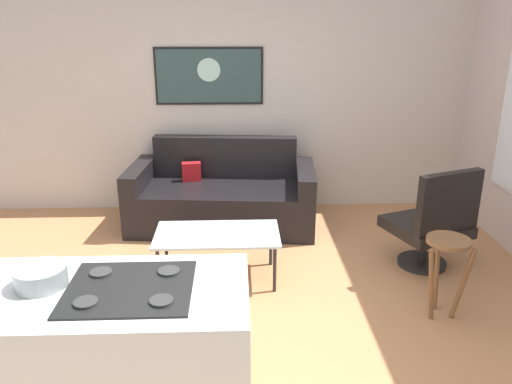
{
  "coord_description": "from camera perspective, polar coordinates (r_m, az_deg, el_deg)",
  "views": [
    {
      "loc": [
        0.0,
        -3.29,
        2.19
      ],
      "look_at": [
        0.17,
        0.9,
        0.7
      ],
      "focal_mm": 35.96,
      "sensor_mm": 36.0,
      "label": 1
    }
  ],
  "objects": [
    {
      "name": "mixing_bowl",
      "position": [
        2.71,
        -22.84,
        -8.72
      ],
      "size": [
        0.25,
        0.25,
        0.1
      ],
      "color": "#8D9897",
      "rests_on": "kitchen_counter"
    },
    {
      "name": "coffee_table",
      "position": [
        4.34,
        -4.35,
        -5.0
      ],
      "size": [
        1.04,
        0.56,
        0.42
      ],
      "color": "silver",
      "rests_on": "ground"
    },
    {
      "name": "bar_stool",
      "position": [
        4.02,
        20.42,
        -6.77
      ],
      "size": [
        0.36,
        0.36,
        0.63
      ],
      "color": "brown",
      "rests_on": "ground"
    },
    {
      "name": "armchair",
      "position": [
        4.72,
        19.11,
        -3.22
      ],
      "size": [
        0.79,
        0.77,
        0.95
      ],
      "color": "black",
      "rests_on": "ground"
    },
    {
      "name": "wall_painting",
      "position": [
        5.72,
        -5.26,
        12.72
      ],
      "size": [
        1.17,
        0.03,
        0.62
      ],
      "color": "black"
    },
    {
      "name": "couch",
      "position": [
        5.48,
        -3.77,
        -0.64
      ],
      "size": [
        2.0,
        1.07,
        0.89
      ],
      "color": "black",
      "rests_on": "ground"
    },
    {
      "name": "kitchen_counter",
      "position": [
        2.9,
        -19.6,
        -18.2
      ],
      "size": [
        1.78,
        0.72,
        0.95
      ],
      "color": "white",
      "rests_on": "ground"
    },
    {
      "name": "back_wall",
      "position": [
        5.77,
        -2.28,
        11.67
      ],
      "size": [
        6.4,
        0.05,
        2.8
      ],
      "primitive_type": "cube",
      "color": "beige",
      "rests_on": "ground"
    },
    {
      "name": "ground",
      "position": [
        3.96,
        -1.94,
        -14.35
      ],
      "size": [
        6.4,
        6.4,
        0.04
      ],
      "primitive_type": "cube",
      "color": "#B67A4D"
    }
  ]
}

